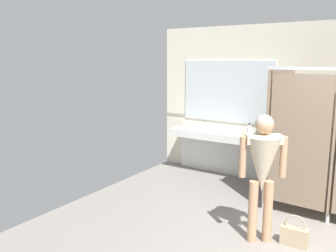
% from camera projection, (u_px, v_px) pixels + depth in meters
% --- Properties ---
extents(vanity_counter, '(1.90, 0.53, 0.97)m').
position_uv_depth(vanity_counter, '(221.00, 143.00, 6.65)').
color(vanity_counter, silver).
rests_on(vanity_counter, ground_plane).
extents(mirror_panel, '(1.80, 0.02, 1.15)m').
position_uv_depth(mirror_panel, '(227.00, 92.00, 6.63)').
color(mirror_panel, silver).
rests_on(mirror_panel, wall_back).
extents(person_standing, '(0.55, 0.55, 1.56)m').
position_uv_depth(person_standing, '(263.00, 164.00, 4.10)').
color(person_standing, tan).
rests_on(person_standing, ground_plane).
extents(handbag, '(0.31, 0.12, 0.38)m').
position_uv_depth(handbag, '(295.00, 235.00, 4.15)').
color(handbag, tan).
rests_on(handbag, ground_plane).
extents(soap_dispenser, '(0.07, 0.07, 0.19)m').
position_uv_depth(soap_dispenser, '(249.00, 129.00, 6.38)').
color(soap_dispenser, white).
rests_on(soap_dispenser, vanity_counter).
extents(paper_cup, '(0.07, 0.07, 0.09)m').
position_uv_depth(paper_cup, '(245.00, 133.00, 6.18)').
color(paper_cup, beige).
rests_on(paper_cup, vanity_counter).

